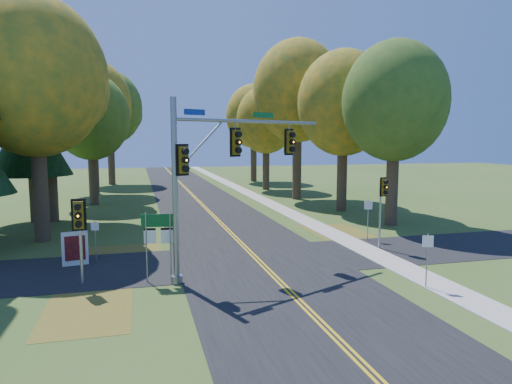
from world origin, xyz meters
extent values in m
plane|color=#34521D|center=(0.00, 0.00, 0.00)|extent=(160.00, 160.00, 0.00)
cube|color=black|center=(0.00, 0.00, 0.01)|extent=(8.00, 160.00, 0.02)
cube|color=black|center=(0.00, 2.00, 0.01)|extent=(60.00, 6.00, 0.02)
cube|color=gold|center=(-0.10, 0.00, 0.03)|extent=(0.10, 160.00, 0.01)
cube|color=gold|center=(0.10, 0.00, 0.03)|extent=(0.10, 160.00, 0.01)
cube|color=#9E998E|center=(6.20, 0.00, 0.03)|extent=(1.60, 160.00, 0.06)
cube|color=brown|center=(-6.50, 4.00, 0.01)|extent=(4.00, 6.00, 0.00)
cube|color=brown|center=(6.80, 6.00, 0.01)|extent=(3.50, 8.00, 0.00)
cube|color=brown|center=(-7.50, -3.00, 0.01)|extent=(3.00, 5.00, 0.00)
cylinder|color=#38281C|center=(-11.20, 9.30, 3.38)|extent=(0.86, 0.86, 6.75)
ellipsoid|color=orange|center=(-11.20, 9.30, 9.55)|extent=(8.00, 8.00, 9.20)
sphere|color=orange|center=(-9.60, 10.50, 8.75)|extent=(4.80, 4.80, 4.80)
sphere|color=orange|center=(-12.60, 8.50, 10.35)|extent=(4.40, 4.40, 4.40)
cylinder|color=#38281C|center=(11.50, 8.70, 3.04)|extent=(0.83, 0.83, 6.08)
ellipsoid|color=#526C21|center=(11.50, 8.70, 8.60)|extent=(7.20, 7.20, 8.28)
sphere|color=#526C21|center=(12.94, 9.78, 7.88)|extent=(4.32, 4.32, 4.32)
sphere|color=#526C21|center=(10.24, 7.98, 9.32)|extent=(3.96, 3.96, 3.96)
cylinder|color=#38281C|center=(-11.80, 16.20, 3.71)|extent=(0.89, 0.89, 7.42)
ellipsoid|color=orange|center=(-11.80, 16.20, 10.43)|extent=(8.60, 8.60, 9.89)
sphere|color=orange|center=(-10.08, 17.49, 9.57)|extent=(5.16, 5.16, 5.16)
sphere|color=orange|center=(-13.30, 15.34, 11.29)|extent=(4.73, 4.73, 4.73)
cylinder|color=#38281C|center=(10.90, 15.50, 3.15)|extent=(0.84, 0.84, 6.30)
ellipsoid|color=orange|center=(10.90, 15.50, 8.96)|extent=(7.60, 7.60, 8.74)
sphere|color=orange|center=(12.42, 16.64, 8.20)|extent=(4.56, 4.56, 4.56)
sphere|color=orange|center=(9.57, 14.74, 9.72)|extent=(4.18, 4.18, 4.18)
cylinder|color=#38281C|center=(-9.60, 24.40, 2.81)|extent=(0.81, 0.81, 5.62)
ellipsoid|color=#526C21|center=(-9.60, 24.40, 8.00)|extent=(6.80, 6.80, 7.82)
sphere|color=#526C21|center=(-8.24, 25.42, 7.33)|extent=(4.08, 4.08, 4.08)
sphere|color=#526C21|center=(-10.79, 23.72, 8.69)|extent=(3.74, 3.74, 3.74)
cylinder|color=#38281C|center=(9.80, 23.60, 3.83)|extent=(0.90, 0.90, 7.65)
ellipsoid|color=orange|center=(9.80, 23.60, 10.73)|extent=(8.80, 8.80, 10.12)
sphere|color=orange|center=(11.56, 24.92, 9.85)|extent=(5.28, 5.28, 5.28)
sphere|color=orange|center=(8.26, 22.72, 11.61)|extent=(4.84, 4.84, 4.84)
cylinder|color=#38281C|center=(-10.20, 33.10, 3.49)|extent=(0.87, 0.87, 6.98)
ellipsoid|color=orange|center=(-10.20, 33.10, 9.85)|extent=(8.20, 8.20, 9.43)
sphere|color=orange|center=(-8.56, 34.33, 9.03)|extent=(4.92, 4.92, 4.92)
sphere|color=orange|center=(-11.63, 32.28, 10.67)|extent=(4.51, 4.51, 4.51)
cylinder|color=#38281C|center=(9.20, 32.80, 2.93)|extent=(0.82, 0.82, 5.85)
ellipsoid|color=orange|center=(9.20, 32.80, 8.30)|extent=(7.00, 7.00, 8.05)
sphere|color=orange|center=(10.60, 33.85, 7.60)|extent=(4.20, 4.20, 4.20)
sphere|color=orange|center=(7.97, 32.10, 9.00)|extent=(3.85, 3.85, 3.85)
cylinder|color=#38281C|center=(-9.00, 44.00, 3.60)|extent=(0.88, 0.88, 7.20)
ellipsoid|color=#526C21|center=(-9.00, 44.00, 10.14)|extent=(8.40, 8.40, 9.66)
sphere|color=#526C21|center=(-7.32, 45.26, 9.30)|extent=(5.04, 5.04, 5.04)
sphere|color=#526C21|center=(-10.47, 43.16, 10.98)|extent=(4.62, 4.62, 4.62)
cylinder|color=#38281C|center=(10.40, 43.50, 3.26)|extent=(0.85, 0.85, 6.53)
ellipsoid|color=orange|center=(10.40, 43.50, 9.26)|extent=(7.80, 7.80, 8.97)
sphere|color=orange|center=(11.96, 44.67, 8.47)|extent=(4.68, 4.68, 4.68)
sphere|color=orange|center=(9.04, 42.72, 10.04)|extent=(4.29, 4.29, 4.29)
cylinder|color=#38281C|center=(-13.00, 16.00, 1.71)|extent=(0.50, 0.50, 3.42)
cone|color=black|center=(-13.00, 16.00, 6.15)|extent=(5.60, 5.60, 5.45)
cone|color=black|center=(-13.00, 16.00, 10.04)|extent=(4.57, 4.57, 5.45)
cone|color=black|center=(-13.00, 16.00, 13.94)|extent=(3.55, 3.55, 5.45)
cylinder|color=gray|center=(-4.20, -0.79, 3.84)|extent=(0.24, 0.24, 7.67)
cylinder|color=gray|center=(-4.20, -0.79, 0.16)|extent=(0.48, 0.48, 0.33)
cylinder|color=gray|center=(-0.46, 0.92, 6.80)|extent=(7.53, 3.57, 0.15)
cylinder|color=gray|center=(-3.10, -0.29, 5.70)|extent=(2.29, 1.12, 2.27)
cylinder|color=gray|center=(-1.41, 0.49, 6.60)|extent=(0.04, 0.04, 0.39)
cube|color=#72590C|center=(-1.41, 0.49, 5.85)|extent=(0.48, 0.45, 1.10)
cube|color=black|center=(-1.41, 0.49, 5.85)|extent=(0.53, 0.27, 1.29)
sphere|color=orange|center=(-1.31, 0.26, 5.85)|extent=(0.20, 0.20, 0.20)
cylinder|color=black|center=(-1.31, 0.26, 6.20)|extent=(0.31, 0.27, 0.26)
cylinder|color=black|center=(-1.31, 0.26, 5.85)|extent=(0.31, 0.27, 0.26)
cylinder|color=black|center=(-1.31, 0.26, 5.50)|extent=(0.31, 0.27, 0.26)
cylinder|color=gray|center=(1.58, 1.86, 6.60)|extent=(0.04, 0.04, 0.39)
cube|color=#72590C|center=(1.58, 1.86, 5.85)|extent=(0.48, 0.45, 1.10)
cube|color=black|center=(1.58, 1.86, 5.85)|extent=(0.53, 0.27, 1.29)
sphere|color=orange|center=(1.68, 1.63, 5.85)|extent=(0.20, 0.20, 0.20)
cylinder|color=black|center=(1.68, 1.63, 6.20)|extent=(0.31, 0.27, 0.26)
cylinder|color=black|center=(1.68, 1.63, 5.85)|extent=(0.31, 0.27, 0.26)
cylinder|color=black|center=(1.68, 1.63, 5.50)|extent=(0.31, 0.27, 0.26)
cube|color=#72590C|center=(-3.88, -0.83, 5.15)|extent=(0.48, 0.45, 1.10)
cube|color=black|center=(-3.88, -0.83, 5.15)|extent=(0.53, 0.27, 1.29)
sphere|color=orange|center=(-3.78, -1.06, 5.15)|extent=(0.20, 0.20, 0.20)
cylinder|color=black|center=(-3.78, -1.06, 5.50)|extent=(0.31, 0.27, 0.26)
cylinder|color=black|center=(-3.78, -1.06, 5.15)|extent=(0.31, 0.27, 0.26)
cylinder|color=black|center=(-3.78, -1.06, 4.80)|extent=(0.31, 0.27, 0.26)
cube|color=navy|center=(-3.30, -0.38, 7.10)|extent=(0.91, 0.45, 0.24)
cube|color=#0C5926|center=(0.08, 1.18, 7.10)|extent=(1.11, 0.54, 0.24)
cylinder|color=#95989E|center=(7.10, 2.56, 1.94)|extent=(0.11, 0.11, 3.88)
cube|color=#72590C|center=(7.13, 2.37, 3.44)|extent=(0.34, 0.32, 0.88)
cube|color=black|center=(7.13, 2.37, 3.44)|extent=(0.46, 0.11, 1.04)
sphere|color=orange|center=(7.17, 2.17, 3.44)|extent=(0.16, 0.16, 0.16)
cylinder|color=black|center=(7.17, 2.17, 3.72)|extent=(0.23, 0.18, 0.21)
cylinder|color=black|center=(7.17, 2.17, 3.44)|extent=(0.23, 0.18, 0.21)
cylinder|color=black|center=(7.17, 2.17, 3.16)|extent=(0.23, 0.18, 0.21)
cylinder|color=#9A9EA2|center=(-8.00, 0.00, 1.76)|extent=(0.13, 0.13, 3.52)
cube|color=#72590C|center=(-8.00, -0.24, 2.97)|extent=(0.38, 0.33, 1.10)
cube|color=black|center=(-8.00, -0.24, 2.97)|extent=(0.57, 0.04, 1.30)
sphere|color=orange|center=(-8.00, -0.50, 2.97)|extent=(0.20, 0.20, 0.20)
cylinder|color=black|center=(-8.00, -0.50, 3.33)|extent=(0.27, 0.18, 0.26)
cylinder|color=black|center=(-8.00, -0.50, 2.97)|extent=(0.27, 0.18, 0.26)
cylinder|color=black|center=(-8.00, -0.50, 2.62)|extent=(0.27, 0.18, 0.26)
cylinder|color=gray|center=(-5.40, -0.36, 1.49)|extent=(0.06, 0.06, 2.97)
cylinder|color=gray|center=(-4.41, -0.49, 1.49)|extent=(0.06, 0.06, 2.97)
cube|color=#0B4F20|center=(-4.90, -0.40, 2.63)|extent=(1.38, 0.21, 0.55)
cube|color=silver|center=(-4.90, -0.40, 2.63)|extent=(1.18, 0.15, 0.08)
cube|color=silver|center=(-5.24, -0.35, 1.93)|extent=(0.50, 0.10, 0.55)
cube|color=black|center=(-5.24, -0.35, 2.26)|extent=(0.49, 0.07, 0.10)
cube|color=silver|center=(-4.56, -0.44, 1.93)|extent=(0.50, 0.10, 0.55)
cube|color=black|center=(-4.56, -0.44, 2.26)|extent=(0.49, 0.07, 0.10)
cube|color=silver|center=(-8.65, 3.16, 0.82)|extent=(1.19, 0.37, 1.63)
cube|color=maroon|center=(-8.64, 3.07, 0.86)|extent=(0.90, 0.18, 1.18)
cube|color=silver|center=(-9.10, 3.08, 0.14)|extent=(0.08, 0.08, 0.27)
cube|color=silver|center=(-8.20, 3.24, 0.14)|extent=(0.08, 0.08, 0.27)
cylinder|color=gray|center=(7.50, 4.63, 1.22)|extent=(0.06, 0.06, 2.45)
cube|color=silver|center=(7.49, 4.61, 2.11)|extent=(0.46, 0.17, 0.50)
cylinder|color=gray|center=(5.46, -4.00, 1.12)|extent=(0.05, 0.05, 2.25)
cube|color=white|center=(5.46, -4.02, 1.94)|extent=(0.42, 0.16, 0.46)
cylinder|color=gray|center=(-7.77, 3.80, 1.01)|extent=(0.05, 0.05, 2.02)
cube|color=silver|center=(-7.77, 3.78, 1.74)|extent=(0.38, 0.12, 0.41)
camera|label=1|loc=(-5.66, -19.51, 5.98)|focal=32.00mm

